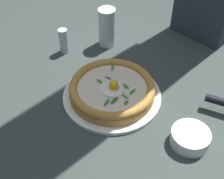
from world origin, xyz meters
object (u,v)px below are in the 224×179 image
(drinking_glass, at_px, (107,29))
(side_bowl, at_px, (190,138))
(pepper_shaker, at_px, (64,41))
(pizza, at_px, (112,89))

(drinking_glass, bearing_deg, side_bowl, -23.26)
(pepper_shaker, bearing_deg, pizza, -13.58)
(pepper_shaker, bearing_deg, side_bowl, -6.66)
(side_bowl, bearing_deg, pizza, -179.11)
(side_bowl, xyz_separation_m, drinking_glass, (-0.45, 0.19, 0.04))
(drinking_glass, bearing_deg, pepper_shaker, -122.04)
(pizza, relative_size, pepper_shaker, 2.83)
(pizza, distance_m, side_bowl, 0.26)
(pizza, relative_size, drinking_glass, 1.82)
(side_bowl, relative_size, drinking_glass, 0.73)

